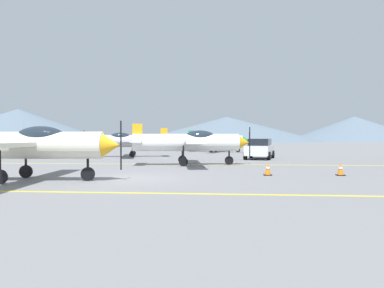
% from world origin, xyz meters
% --- Properties ---
extents(ground_plane, '(400.00, 400.00, 0.00)m').
position_xyz_m(ground_plane, '(0.00, 0.00, 0.00)').
color(ground_plane, slate).
extents(apron_line_near, '(80.00, 0.16, 0.01)m').
position_xyz_m(apron_line_near, '(0.00, -3.81, 0.01)').
color(apron_line_near, yellow).
rests_on(apron_line_near, ground_plane).
extents(apron_line_far, '(80.00, 0.16, 0.01)m').
position_xyz_m(apron_line_far, '(0.00, 8.26, 0.01)').
color(apron_line_far, yellow).
rests_on(apron_line_far, ground_plane).
extents(airplane_near, '(7.47, 8.58, 2.57)m').
position_xyz_m(airplane_near, '(-3.76, -1.06, 1.44)').
color(airplane_near, silver).
rests_on(airplane_near, ground_plane).
extents(airplane_mid, '(7.49, 8.59, 2.57)m').
position_xyz_m(airplane_mid, '(1.92, 7.87, 1.44)').
color(airplane_mid, white).
rests_on(airplane_mid, ground_plane).
extents(airplane_far, '(7.51, 8.54, 2.57)m').
position_xyz_m(airplane_far, '(-4.61, 17.11, 1.44)').
color(airplane_far, silver).
rests_on(airplane_far, ground_plane).
extents(airplane_back, '(7.51, 8.55, 2.57)m').
position_xyz_m(airplane_back, '(3.24, 28.35, 1.44)').
color(airplane_back, white).
rests_on(airplane_back, ground_plane).
extents(car_sedan, '(2.77, 4.60, 1.62)m').
position_xyz_m(car_sedan, '(6.85, 14.82, 0.84)').
color(car_sedan, white).
rests_on(car_sedan, ground_plane).
extents(traffic_cone_front, '(0.36, 0.36, 0.59)m').
position_xyz_m(traffic_cone_front, '(5.97, 1.91, 0.29)').
color(traffic_cone_front, black).
rests_on(traffic_cone_front, ground_plane).
extents(traffic_cone_side, '(0.36, 0.36, 0.59)m').
position_xyz_m(traffic_cone_side, '(9.22, 2.14, 0.29)').
color(traffic_cone_side, black).
rests_on(traffic_cone_side, ground_plane).
extents(hill_left, '(68.79, 68.79, 12.38)m').
position_xyz_m(hill_left, '(-72.41, 115.01, 6.19)').
color(hill_left, slate).
rests_on(hill_left, ground_plane).
extents(hill_centerleft, '(79.76, 79.76, 10.59)m').
position_xyz_m(hill_centerleft, '(5.21, 141.88, 5.29)').
color(hill_centerleft, slate).
rests_on(hill_centerleft, ground_plane).
extents(hill_centerright, '(61.94, 61.94, 11.49)m').
position_xyz_m(hill_centerright, '(63.98, 159.54, 5.74)').
color(hill_centerright, slate).
rests_on(hill_centerright, ground_plane).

